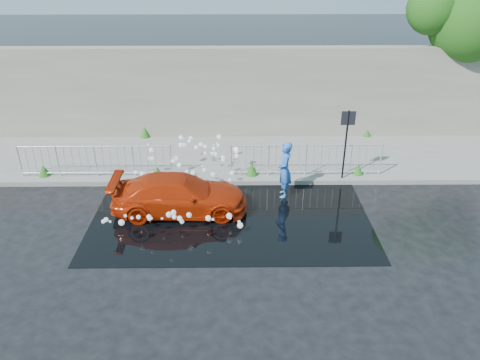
{
  "coord_description": "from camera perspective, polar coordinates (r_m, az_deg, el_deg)",
  "views": [
    {
      "loc": [
        0.64,
        -10.82,
        7.14
      ],
      "look_at": [
        0.78,
        1.31,
        1.0
      ],
      "focal_mm": 35.0,
      "sensor_mm": 36.0,
      "label": 1
    }
  ],
  "objects": [
    {
      "name": "curb",
      "position": [
        15.53,
        -2.93,
        -0.22
      ],
      "size": [
        30.0,
        0.25,
        0.16
      ],
      "primitive_type": "cube",
      "color": "slate",
      "rests_on": "ground"
    },
    {
      "name": "red_car",
      "position": [
        13.81,
        -7.37,
        -1.79
      ],
      "size": [
        3.96,
        1.65,
        1.14
      ],
      "primitive_type": "imported",
      "rotation": [
        0.0,
        0.0,
        1.58
      ],
      "color": "#B22407",
      "rests_on": "ground"
    },
    {
      "name": "water_spray",
      "position": [
        14.85,
        -5.91,
        1.1
      ],
      "size": [
        3.63,
        5.49,
        1.1
      ],
      "color": "white",
      "rests_on": "ground"
    },
    {
      "name": "sign_post",
      "position": [
        15.35,
        12.87,
        5.51
      ],
      "size": [
        0.45,
        0.06,
        2.5
      ],
      "color": "black",
      "rests_on": "ground"
    },
    {
      "name": "tree",
      "position": [
        20.47,
        26.78,
        17.53
      ],
      "size": [
        5.11,
        3.16,
        6.34
      ],
      "color": "#332114",
      "rests_on": "ground"
    },
    {
      "name": "person",
      "position": [
        14.5,
        5.47,
        1.24
      ],
      "size": [
        0.46,
        0.67,
        1.81
      ],
      "primitive_type": "imported",
      "rotation": [
        0.0,
        0.0,
        -1.61
      ],
      "color": "blue",
      "rests_on": "ground"
    },
    {
      "name": "retaining_wall",
      "position": [
        18.77,
        -2.61,
        10.62
      ],
      "size": [
        30.0,
        0.6,
        3.5
      ],
      "primitive_type": "cube",
      "color": "#6D695C",
      "rests_on": "pavement"
    },
    {
      "name": "railing_right",
      "position": [
        15.73,
        8.06,
        2.54
      ],
      "size": [
        5.05,
        0.05,
        1.1
      ],
      "color": "silver",
      "rests_on": "pavement"
    },
    {
      "name": "weeds",
      "position": [
        16.8,
        -4.2,
        2.9
      ],
      "size": [
        12.17,
        3.93,
        0.43
      ],
      "color": "#184312",
      "rests_on": "pavement"
    },
    {
      "name": "ground",
      "position": [
        12.98,
        -3.38,
        -6.58
      ],
      "size": [
        90.0,
        90.0,
        0.0
      ],
      "primitive_type": "plane",
      "color": "black",
      "rests_on": "ground"
    },
    {
      "name": "railing_left",
      "position": [
        16.22,
        -17.22,
        2.34
      ],
      "size": [
        5.05,
        0.05,
        1.1
      ],
      "color": "silver",
      "rests_on": "pavement"
    },
    {
      "name": "puddle",
      "position": [
        13.8,
        -1.13,
        -4.26
      ],
      "size": [
        8.0,
        5.0,
        0.01
      ],
      "primitive_type": "cube",
      "color": "black",
      "rests_on": "ground"
    },
    {
      "name": "pavement",
      "position": [
        17.33,
        -2.7,
        2.77
      ],
      "size": [
        30.0,
        4.0,
        0.15
      ],
      "primitive_type": "cube",
      "color": "slate",
      "rests_on": "ground"
    }
  ]
}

